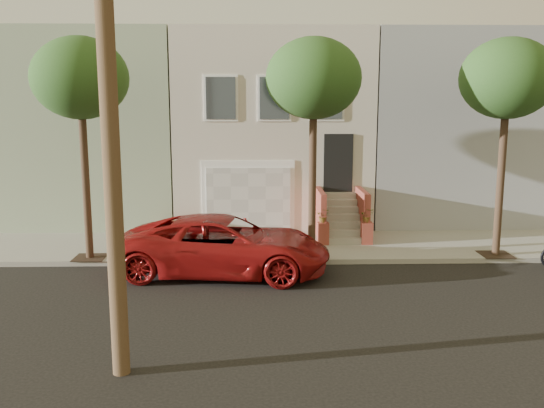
{
  "coord_description": "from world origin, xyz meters",
  "views": [
    {
      "loc": [
        -0.63,
        -12.88,
        4.74
      ],
      "look_at": [
        -0.19,
        3.0,
        1.88
      ],
      "focal_mm": 38.84,
      "sensor_mm": 36.0,
      "label": 1
    }
  ],
  "objects": [
    {
      "name": "house_row",
      "position": [
        0.0,
        11.19,
        3.64
      ],
      "size": [
        33.1,
        11.7,
        7.0
      ],
      "color": "#C0B4A4",
      "rests_on": "sidewalk"
    },
    {
      "name": "tree_left",
      "position": [
        -5.5,
        3.9,
        5.26
      ],
      "size": [
        2.7,
        2.57,
        6.3
      ],
      "color": "#2D2116",
      "rests_on": "sidewalk"
    },
    {
      "name": "sidewalk",
      "position": [
        0.0,
        5.35,
        0.07
      ],
      "size": [
        40.0,
        3.7,
        0.15
      ],
      "primitive_type": "cube",
      "color": "gray",
      "rests_on": "ground"
    },
    {
      "name": "ground",
      "position": [
        0.0,
        0.0,
        0.0
      ],
      "size": [
        90.0,
        90.0,
        0.0
      ],
      "primitive_type": "plane",
      "color": "black",
      "rests_on": "ground"
    },
    {
      "name": "pickup_truck",
      "position": [
        -1.5,
        2.7,
        0.8
      ],
      "size": [
        5.99,
        3.26,
        1.59
      ],
      "primitive_type": "imported",
      "rotation": [
        0.0,
        0.0,
        1.46
      ],
      "color": "maroon",
      "rests_on": "ground"
    },
    {
      "name": "tree_mid",
      "position": [
        1.0,
        3.9,
        5.26
      ],
      "size": [
        2.7,
        2.57,
        6.3
      ],
      "color": "#2D2116",
      "rests_on": "sidewalk"
    },
    {
      "name": "tree_right",
      "position": [
        6.5,
        3.9,
        5.26
      ],
      "size": [
        2.7,
        2.57,
        6.3
      ],
      "color": "#2D2116",
      "rests_on": "sidewalk"
    }
  ]
}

